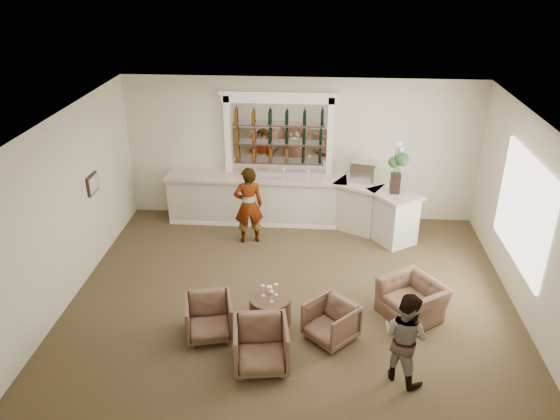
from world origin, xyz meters
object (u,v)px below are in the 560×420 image
Objects in this scene: armchair_right at (331,322)px; flower_vase at (397,164)px; armchair_left at (209,317)px; armchair_center at (261,345)px; sommelier at (249,205)px; guest at (405,337)px; bar_counter at (292,202)px; espresso_machine at (363,171)px; cocktail_table at (270,309)px; armchair_far at (413,300)px.

armchair_right is 0.64× the size of flower_vase.
armchair_center is (0.92, -0.66, 0.03)m from armchair_left.
armchair_center is at bearing 85.38° from sommelier.
guest is at bearing 110.23° from sommelier.
guest is 1.38m from armchair_right.
espresso_machine is at bearing 1.11° from bar_counter.
guest reaches higher than cocktail_table.
armchair_left is (-0.25, -3.26, -0.51)m from sommelier.
guest is at bearing -93.93° from flower_vase.
armchair_left reaches higher than armchair_far.
flower_vase is at bearing 33.09° from armchair_left.
armchair_center is 0.73× the size of flower_vase.
armchair_far is (0.37, 1.55, -0.41)m from guest.
guest is (2.06, -1.19, 0.48)m from cocktail_table.
sommelier is 3.22m from flower_vase.
cocktail_table is 4.26m from espresso_machine.
cocktail_table is at bearing 10.93° from guest.
armchair_center is at bearing -119.79° from flower_vase.
cocktail_table is at bearing 89.80° from sommelier.
flower_vase reaches higher than armchair_right.
armchair_far is 3.59m from espresso_machine.
guest is (1.89, -4.89, 0.16)m from bar_counter.
armchair_far is at bearing -0.51° from armchair_left.
armchair_left reaches higher than cocktail_table.
guest is at bearing 5.52° from armchair_right.
armchair_right is at bearing -78.13° from bar_counter.
flower_vase is at bearing -32.81° from espresso_machine.
armchair_center is (-0.04, -1.09, 0.13)m from cocktail_table.
espresso_machine reaches higher than bar_counter.
sommelier is 4.89m from guest.
bar_counter is 6.84× the size of armchair_center.
armchair_far reaches higher than cocktail_table.
armchair_center is 1.28m from armchair_right.
cocktail_table is 0.85× the size of armchair_center.
sommelier is at bearing 162.25° from armchair_right.
sommelier is at bearing -14.36° from guest.
armchair_left is at bearing -110.36° from espresso_machine.
bar_counter is at bearing 178.35° from armchair_far.
sommelier is at bearing -163.92° from armchair_far.
guest is at bearing -11.35° from armchair_center.
cocktail_table is 1.37× the size of espresso_machine.
guest is 1.28× the size of flower_vase.
sommelier is 4.04m from armchair_far.
armchair_far is 1.94× the size of espresso_machine.
armchair_center reaches higher than armchair_right.
armchair_center reaches higher than cocktail_table.
armchair_center is at bearing 38.31° from guest.
sommelier reaches higher than espresso_machine.
bar_counter is at bearing -149.94° from sommelier.
armchair_left is (-1.13, -4.13, -0.22)m from bar_counter.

